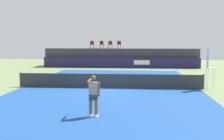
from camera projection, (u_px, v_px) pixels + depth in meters
name	position (u px, v px, depth m)	size (l,w,h in m)	color
ground_plane	(113.00, 81.00, 21.96)	(48.00, 48.00, 0.00)	#6B7F51
court_inner	(109.00, 88.00, 18.99)	(12.00, 22.00, 0.00)	#1C478C
sponsor_wall	(121.00, 63.00, 32.29)	(18.00, 0.22, 1.20)	#231E4C
spectator_platform	(121.00, 57.00, 34.02)	(18.00, 2.80, 2.20)	#38383D
spectator_chair_far_left	(92.00, 44.00, 33.80)	(0.45, 0.45, 0.89)	#561919
spectator_chair_left	(102.00, 44.00, 34.15)	(0.47, 0.47, 0.89)	#561919
spectator_chair_center	(110.00, 44.00, 33.78)	(0.45, 0.45, 0.89)	#561919
spectator_chair_right	(119.00, 44.00, 34.01)	(0.47, 0.47, 0.89)	#561919
umpire_chair	(209.00, 65.00, 18.25)	(0.46, 0.46, 2.76)	white
tennis_net	(109.00, 81.00, 18.93)	(12.40, 0.02, 0.95)	#2D2D2D
net_post_near	(20.00, 79.00, 19.46)	(0.10, 0.10, 1.00)	#4C4C51
net_post_far	(204.00, 82.00, 18.40)	(0.10, 0.10, 1.00)	#4C4C51
tennis_player	(93.00, 94.00, 11.84)	(0.60, 1.18, 1.77)	white
tennis_ball	(6.00, 98.00, 15.46)	(0.07, 0.07, 0.07)	#D8EA33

